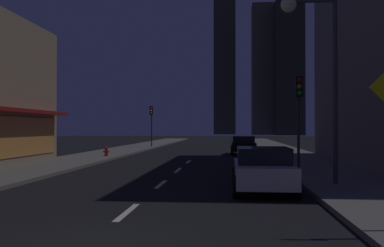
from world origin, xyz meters
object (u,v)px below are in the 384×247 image
object	(u,v)px
car_parked_near	(263,169)
traffic_light_near_right	(299,102)
car_parked_far	(243,145)
street_lamp_right	(311,43)
fire_hydrant_far_left	(106,152)
traffic_light_far_left	(151,117)

from	to	relation	value
car_parked_near	traffic_light_near_right	size ratio (longest dim) A/B	1.01
car_parked_far	street_lamp_right	size ratio (longest dim) A/B	0.64
car_parked_far	car_parked_near	bearing A→B (deg)	-90.00
car_parked_far	street_lamp_right	distance (m)	18.74
car_parked_far	traffic_light_near_right	size ratio (longest dim) A/B	1.01
car_parked_near	car_parked_far	world-z (taller)	same
traffic_light_near_right	fire_hydrant_far_left	bearing A→B (deg)	139.28
fire_hydrant_far_left	street_lamp_right	bearing A→B (deg)	-49.56
car_parked_near	car_parked_far	xyz separation A→B (m)	(0.00, 19.32, 0.00)
car_parked_far	traffic_light_near_right	xyz separation A→B (m)	(1.90, -14.72, 2.45)
car_parked_far	traffic_light_far_left	size ratio (longest dim) A/B	1.01
car_parked_near	traffic_light_near_right	distance (m)	5.55
car_parked_near	fire_hydrant_far_left	distance (m)	17.26
traffic_light_near_right	car_parked_far	bearing A→B (deg)	97.36
fire_hydrant_far_left	street_lamp_right	distance (m)	17.99
fire_hydrant_far_left	traffic_light_far_left	distance (m)	14.93
fire_hydrant_far_left	traffic_light_far_left	world-z (taller)	traffic_light_far_left
car_parked_far	fire_hydrant_far_left	world-z (taller)	car_parked_far
car_parked_near	car_parked_far	size ratio (longest dim) A/B	1.00
car_parked_near	street_lamp_right	xyz separation A→B (m)	(1.78, 1.17, 4.33)
car_parked_near	traffic_light_far_left	distance (m)	30.57
fire_hydrant_far_left	street_lamp_right	size ratio (longest dim) A/B	0.10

